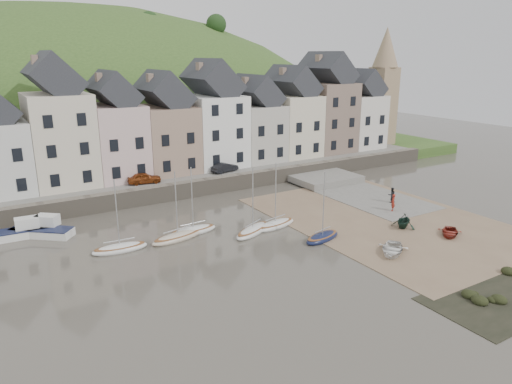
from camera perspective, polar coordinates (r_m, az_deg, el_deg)
ground at (r=40.85m, az=4.42°, el=-6.07°), size 160.00×160.00×0.00m
quay_land at (r=67.99m, az=-11.52°, el=3.44°), size 90.00×30.00×1.50m
quay_street at (r=57.39m, az=-7.57°, el=2.09°), size 70.00×7.00×0.10m
seawall at (r=54.48m, az=-6.04°, el=0.66°), size 70.00×1.20×1.80m
beach at (r=47.75m, az=15.22°, el=-3.21°), size 18.00×26.00×0.06m
slipway at (r=55.80m, az=12.16°, el=-0.14°), size 8.00×18.00×0.12m
hillside at (r=98.05m, az=-19.37°, el=-4.63°), size 134.40×84.00×84.00m
townhouse_terrace at (r=60.14m, az=-7.61°, el=8.35°), size 61.05×8.00×13.93m
church_spire at (r=78.88m, az=15.13°, el=12.54°), size 4.00×4.00×18.00m
sailboat_0 at (r=40.48m, az=-16.08°, el=-6.51°), size 4.61×1.82×6.32m
sailboat_1 at (r=43.03m, az=-7.56°, el=-4.60°), size 4.54×1.72×6.32m
sailboat_2 at (r=41.80m, az=-9.41°, el=-5.33°), size 5.29×2.49×6.32m
sailboat_3 at (r=42.68m, az=-0.38°, el=-4.64°), size 5.07×3.59×6.32m
sailboat_4 at (r=44.14m, az=2.34°, el=-3.93°), size 4.87×2.37×6.32m
sailboat_5 at (r=41.55m, az=7.99°, el=-5.39°), size 4.25×2.42×6.32m
motorboat_0 at (r=46.46m, az=-26.55°, el=-4.24°), size 5.63×1.99×1.70m
motorboat_2 at (r=46.10m, az=-24.29°, el=-4.10°), size 5.32×4.80×1.70m
rowboat_white at (r=39.83m, az=16.08°, el=-6.65°), size 4.24×4.06×0.71m
rowboat_green at (r=45.81m, az=17.38°, el=-3.31°), size 3.24×3.08×1.33m
rowboat_red at (r=45.30m, az=22.30°, el=-4.52°), size 3.56×3.37×0.60m
person_red at (r=50.02m, az=16.17°, el=-1.23°), size 0.75×0.75×1.75m
person_dark at (r=52.83m, az=16.03°, el=-0.35°), size 0.96×0.84×1.66m
car_left at (r=54.14m, az=-13.32°, el=1.65°), size 3.83×2.02×1.24m
car_right at (r=57.95m, az=-3.79°, el=2.98°), size 3.71×1.97×1.16m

